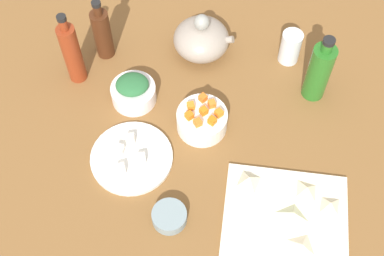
# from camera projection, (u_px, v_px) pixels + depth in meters

# --- Properties ---
(tabletop) EXTENTS (1.90, 1.90, 0.03)m
(tabletop) POSITION_uv_depth(u_px,v_px,m) (192.00, 141.00, 1.39)
(tabletop) COLOR brown
(tabletop) RESTS_ON ground
(cutting_board) EXTENTS (0.32, 0.29, 0.01)m
(cutting_board) POSITION_uv_depth(u_px,v_px,m) (285.00, 219.00, 1.26)
(cutting_board) COLOR white
(cutting_board) RESTS_ON tabletop
(plate_tofu) EXTENTS (0.21, 0.21, 0.01)m
(plate_tofu) POSITION_uv_depth(u_px,v_px,m) (132.00, 158.00, 1.34)
(plate_tofu) COLOR white
(plate_tofu) RESTS_ON tabletop
(bowl_greens) EXTENTS (0.12, 0.12, 0.05)m
(bowl_greens) POSITION_uv_depth(u_px,v_px,m) (134.00, 93.00, 1.42)
(bowl_greens) COLOR white
(bowl_greens) RESTS_ON tabletop
(bowl_carrots) EXTENTS (0.13, 0.13, 0.06)m
(bowl_carrots) POSITION_uv_depth(u_px,v_px,m) (202.00, 121.00, 1.37)
(bowl_carrots) COLOR white
(bowl_carrots) RESTS_ON tabletop
(bowl_small_side) EXTENTS (0.08, 0.08, 0.03)m
(bowl_small_side) POSITION_uv_depth(u_px,v_px,m) (171.00, 217.00, 1.25)
(bowl_small_side) COLOR gray
(bowl_small_side) RESTS_ON tabletop
(teapot) EXTENTS (0.17, 0.16, 0.14)m
(teapot) POSITION_uv_depth(u_px,v_px,m) (201.00, 39.00, 1.49)
(teapot) COLOR gray
(teapot) RESTS_ON tabletop
(bottle_0) EXTENTS (0.05, 0.05, 0.24)m
(bottle_0) POSITION_uv_depth(u_px,v_px,m) (72.00, 53.00, 1.40)
(bottle_0) COLOR maroon
(bottle_0) RESTS_ON tabletop
(bottle_1) EXTENTS (0.05, 0.05, 0.20)m
(bottle_1) POSITION_uv_depth(u_px,v_px,m) (102.00, 33.00, 1.46)
(bottle_1) COLOR #492512
(bottle_1) RESTS_ON tabletop
(bottle_2) EXTENTS (0.06, 0.06, 0.22)m
(bottle_2) POSITION_uv_depth(u_px,v_px,m) (319.00, 71.00, 1.38)
(bottle_2) COLOR #276C21
(bottle_2) RESTS_ON tabletop
(drinking_glass_0) EXTENTS (0.06, 0.06, 0.10)m
(drinking_glass_0) POSITION_uv_depth(u_px,v_px,m) (290.00, 47.00, 1.48)
(drinking_glass_0) COLOR white
(drinking_glass_0) RESTS_ON tabletop
(carrot_cube_0) EXTENTS (0.03, 0.03, 0.02)m
(carrot_cube_0) POSITION_uv_depth(u_px,v_px,m) (189.00, 116.00, 1.34)
(carrot_cube_0) COLOR orange
(carrot_cube_0) RESTS_ON bowl_carrots
(carrot_cube_1) EXTENTS (0.02, 0.02, 0.02)m
(carrot_cube_1) POSITION_uv_depth(u_px,v_px,m) (212.00, 121.00, 1.33)
(carrot_cube_1) COLOR orange
(carrot_cube_1) RESTS_ON bowl_carrots
(carrot_cube_2) EXTENTS (0.02, 0.02, 0.02)m
(carrot_cube_2) POSITION_uv_depth(u_px,v_px,m) (191.00, 106.00, 1.35)
(carrot_cube_2) COLOR orange
(carrot_cube_2) RESTS_ON bowl_carrots
(carrot_cube_3) EXTENTS (0.03, 0.03, 0.02)m
(carrot_cube_3) POSITION_uv_depth(u_px,v_px,m) (204.00, 111.00, 1.34)
(carrot_cube_3) COLOR orange
(carrot_cube_3) RESTS_ON bowl_carrots
(carrot_cube_4) EXTENTS (0.02, 0.02, 0.02)m
(carrot_cube_4) POSITION_uv_depth(u_px,v_px,m) (212.00, 104.00, 1.36)
(carrot_cube_4) COLOR orange
(carrot_cube_4) RESTS_ON bowl_carrots
(carrot_cube_5) EXTENTS (0.03, 0.03, 0.02)m
(carrot_cube_5) POSITION_uv_depth(u_px,v_px,m) (198.00, 122.00, 1.33)
(carrot_cube_5) COLOR orange
(carrot_cube_5) RESTS_ON bowl_carrots
(carrot_cube_6) EXTENTS (0.03, 0.03, 0.02)m
(carrot_cube_6) POSITION_uv_depth(u_px,v_px,m) (203.00, 98.00, 1.37)
(carrot_cube_6) COLOR orange
(carrot_cube_6) RESTS_ON bowl_carrots
(carrot_cube_7) EXTENTS (0.03, 0.03, 0.02)m
(carrot_cube_7) POSITION_uv_depth(u_px,v_px,m) (219.00, 113.00, 1.34)
(carrot_cube_7) COLOR orange
(carrot_cube_7) RESTS_ON bowl_carrots
(chopped_greens_mound) EXTENTS (0.11, 0.10, 0.03)m
(chopped_greens_mound) POSITION_uv_depth(u_px,v_px,m) (132.00, 84.00, 1.39)
(chopped_greens_mound) COLOR #2A6738
(chopped_greens_mound) RESTS_ON bowl_greens
(tofu_cube_0) EXTENTS (0.03, 0.03, 0.02)m
(tofu_cube_0) POSITION_uv_depth(u_px,v_px,m) (141.00, 158.00, 1.32)
(tofu_cube_0) COLOR white
(tofu_cube_0) RESTS_ON plate_tofu
(tofu_cube_1) EXTENTS (0.03, 0.03, 0.02)m
(tofu_cube_1) POSITION_uv_depth(u_px,v_px,m) (130.00, 139.00, 1.35)
(tofu_cube_1) COLOR #F2E6CF
(tofu_cube_1) RESTS_ON plate_tofu
(tofu_cube_2) EXTENTS (0.03, 0.03, 0.02)m
(tofu_cube_2) POSITION_uv_depth(u_px,v_px,m) (121.00, 169.00, 1.31)
(tofu_cube_2) COLOR white
(tofu_cube_2) RESTS_ON plate_tofu
(tofu_cube_3) EXTENTS (0.02, 0.02, 0.02)m
(tofu_cube_3) POSITION_uv_depth(u_px,v_px,m) (120.00, 149.00, 1.34)
(tofu_cube_3) COLOR white
(tofu_cube_3) RESTS_ON plate_tofu
(dumpling_0) EXTENTS (0.06, 0.06, 0.03)m
(dumpling_0) POSITION_uv_depth(u_px,v_px,m) (293.00, 215.00, 1.24)
(dumpling_0) COLOR beige
(dumpling_0) RESTS_ON cutting_board
(dumpling_1) EXTENTS (0.06, 0.07, 0.02)m
(dumpling_1) POSITION_uv_depth(u_px,v_px,m) (301.00, 246.00, 1.20)
(dumpling_1) COLOR beige
(dumpling_1) RESTS_ON cutting_board
(dumpling_2) EXTENTS (0.07, 0.07, 0.03)m
(dumpling_2) POSITION_uv_depth(u_px,v_px,m) (249.00, 180.00, 1.29)
(dumpling_2) COLOR beige
(dumpling_2) RESTS_ON cutting_board
(dumpling_3) EXTENTS (0.06, 0.06, 0.02)m
(dumpling_3) POSITION_uv_depth(u_px,v_px,m) (330.00, 204.00, 1.26)
(dumpling_3) COLOR beige
(dumpling_3) RESTS_ON cutting_board
(dumpling_4) EXTENTS (0.07, 0.07, 0.02)m
(dumpling_4) POSITION_uv_depth(u_px,v_px,m) (307.00, 189.00, 1.28)
(dumpling_4) COLOR beige
(dumpling_4) RESTS_ON cutting_board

